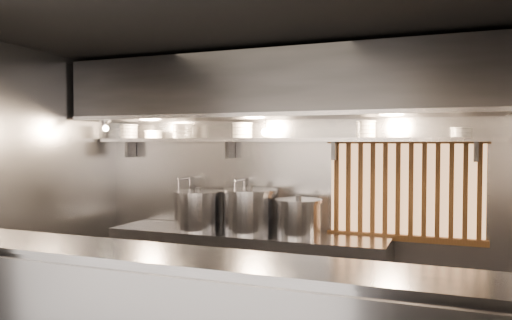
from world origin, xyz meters
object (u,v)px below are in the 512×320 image
Objects in this scene: heat_lamp at (105,123)px; stock_pot_right at (298,217)px; pendant_bulb at (265,132)px; stock_pot_left at (198,210)px; stock_pot_mid at (250,210)px.

stock_pot_right is (2.18, 0.28, -0.98)m from heat_lamp.
stock_pot_right is (0.39, -0.07, -0.87)m from pendant_bulb.
stock_pot_left is 1.14m from stock_pot_right.
stock_pot_right is at bearing -3.43° from stock_pot_mid.
heat_lamp is 1.83m from pendant_bulb.
pendant_bulb reaches higher than stock_pot_left.
stock_pot_left is (1.05, 0.25, -0.96)m from heat_lamp.
heat_lamp reaches higher than stock_pot_left.
pendant_bulb is at bearing 169.38° from stock_pot_right.
stock_pot_right is at bearing 1.58° from stock_pot_left.
stock_pot_mid reaches higher than stock_pot_left.
stock_pot_mid is at bearing 6.29° from stock_pot_left.
stock_pot_mid is at bearing 176.57° from stock_pot_right.
stock_pot_left is 1.05× the size of stock_pot_right.
stock_pot_mid reaches higher than stock_pot_right.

